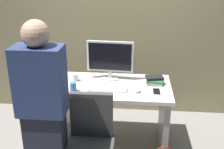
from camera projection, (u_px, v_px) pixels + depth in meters
ground_plane at (112, 142)px, 3.47m from camera, size 9.00×9.00×0.00m
wall_back at (119, 6)px, 3.75m from camera, size 6.40×0.10×3.00m
desk at (112, 105)px, 3.28m from camera, size 1.31×0.75×0.75m
person_at_desk at (43, 114)px, 2.41m from camera, size 0.40×0.24×1.64m
monitor at (110, 58)px, 3.28m from camera, size 0.54×0.15×0.46m
keyboard at (107, 89)px, 3.07m from camera, size 0.43×0.15×0.02m
mouse at (138, 90)px, 3.03m from camera, size 0.06×0.10×0.03m
cup_near_keyboard at (73, 87)px, 3.03m from camera, size 0.07×0.07×0.10m
cup_by_monitor at (75, 77)px, 3.30m from camera, size 0.07×0.07×0.09m
book_stack at (155, 80)px, 3.21m from camera, size 0.21×0.17×0.09m
cell_phone at (157, 91)px, 3.03m from camera, size 0.07×0.14×0.01m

